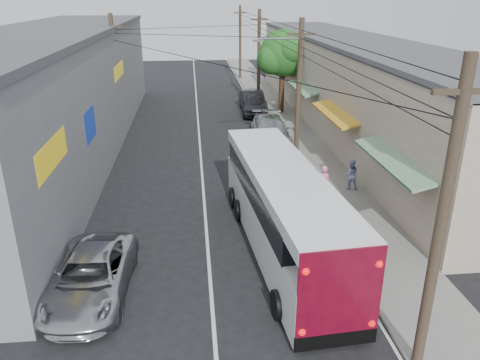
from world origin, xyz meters
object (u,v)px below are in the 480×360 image
object	(u,v)px
parked_car_mid	(254,104)
pedestrian_far	(351,174)
coach_bus	(282,209)
pedestrian_near	(323,184)
jeepney	(91,277)
parked_suv	(270,130)
parked_car_far	(253,101)

from	to	relation	value
parked_car_mid	pedestrian_far	distance (m)	16.62
coach_bus	pedestrian_near	xyz separation A→B (m)	(2.61, 3.81, -0.67)
parked_car_mid	pedestrian_far	xyz separation A→B (m)	(2.60, -16.41, 0.06)
jeepney	pedestrian_far	distance (m)	13.35
coach_bus	pedestrian_near	world-z (taller)	coach_bus
parked_car_mid	pedestrian_far	world-z (taller)	pedestrian_far
pedestrian_near	parked_car_mid	bearing A→B (deg)	-85.31
parked_suv	jeepney	bearing A→B (deg)	-114.97
parked_car_mid	jeepney	bearing A→B (deg)	-104.05
parked_suv	pedestrian_far	bearing A→B (deg)	-70.05
coach_bus	parked_car_far	size ratio (longest dim) A/B	2.30
parked_car_mid	pedestrian_near	size ratio (longest dim) A/B	2.67
jeepney	parked_car_far	size ratio (longest dim) A/B	1.03
parked_suv	pedestrian_near	distance (m)	9.85
parked_suv	pedestrian_near	bearing A→B (deg)	-82.58
parked_car_far	pedestrian_far	xyz separation A→B (m)	(2.60, -17.42, 0.06)
jeepney	pedestrian_far	bearing A→B (deg)	36.90
jeepney	parked_car_mid	world-z (taller)	parked_car_mid
parked_car_mid	parked_car_far	world-z (taller)	parked_car_far
coach_bus	parked_car_mid	xyz separation A→B (m)	(1.81, 21.63, -0.87)
coach_bus	pedestrian_far	size ratio (longest dim) A/B	7.55
pedestrian_near	coach_bus	bearing A→B (deg)	57.69
coach_bus	pedestrian_near	bearing A→B (deg)	51.17
parked_suv	pedestrian_near	xyz separation A→B (m)	(0.80, -9.82, 0.19)
pedestrian_near	pedestrian_far	xyz separation A→B (m)	(1.80, 1.41, -0.14)
pedestrian_far	pedestrian_near	bearing A→B (deg)	43.71
coach_bus	pedestrian_far	distance (m)	6.88
coach_bus	pedestrian_far	world-z (taller)	coach_bus
pedestrian_far	coach_bus	bearing A→B (deg)	55.46
coach_bus	jeepney	world-z (taller)	coach_bus
parked_car_mid	pedestrian_near	bearing A→B (deg)	-82.17
coach_bus	pedestrian_far	bearing A→B (deg)	45.39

